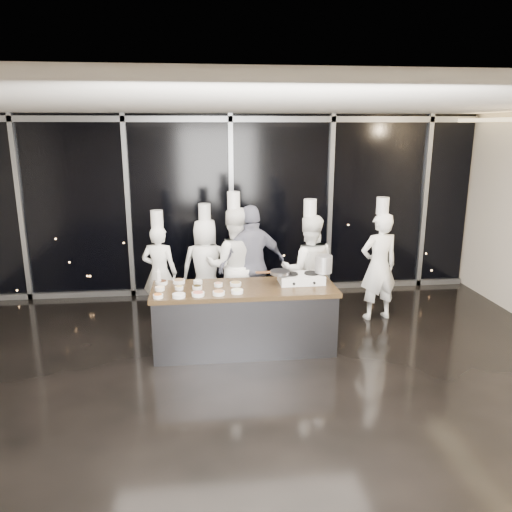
# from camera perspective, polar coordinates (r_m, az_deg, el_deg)

# --- Properties ---
(ground) EXTENTS (9.00, 9.00, 0.00)m
(ground) POSITION_cam_1_polar(r_m,az_deg,el_deg) (6.21, -0.56, -14.08)
(ground) COLOR black
(ground) RESTS_ON ground
(room_shell) EXTENTS (9.02, 7.02, 3.21)m
(room_shell) POSITION_cam_1_polar(r_m,az_deg,el_deg) (5.52, 1.21, 6.94)
(room_shell) COLOR beige
(room_shell) RESTS_ON ground
(window_wall) EXTENTS (8.90, 0.11, 3.20)m
(window_wall) POSITION_cam_1_polar(r_m,az_deg,el_deg) (8.98, -2.85, 5.73)
(window_wall) COLOR black
(window_wall) RESTS_ON ground
(demo_counter) EXTENTS (2.46, 0.86, 0.90)m
(demo_counter) POSITION_cam_1_polar(r_m,az_deg,el_deg) (6.83, -1.35, -7.12)
(demo_counter) COLOR #343439
(demo_counter) RESTS_ON ground
(stove) EXTENTS (0.61, 0.40, 0.14)m
(stove) POSITION_cam_1_polar(r_m,az_deg,el_deg) (6.87, 5.17, -2.54)
(stove) COLOR silver
(stove) RESTS_ON demo_counter
(frying_pan) EXTENTS (0.47, 0.28, 0.05)m
(frying_pan) POSITION_cam_1_polar(r_m,az_deg,el_deg) (6.76, 2.69, -1.88)
(frying_pan) COLOR slate
(frying_pan) RESTS_ON stove
(stock_pot) EXTENTS (0.24, 0.24, 0.23)m
(stock_pot) POSITION_cam_1_polar(r_m,az_deg,el_deg) (6.87, 7.72, -0.92)
(stock_pot) COLOR silver
(stock_pot) RESTS_ON stove
(prep_bowls) EXTENTS (1.16, 0.76, 0.05)m
(prep_bowls) POSITION_cam_1_polar(r_m,az_deg,el_deg) (6.60, -7.03, -3.67)
(prep_bowls) COLOR white
(prep_bowls) RESTS_ON demo_counter
(squeeze_bottle) EXTENTS (0.07, 0.07, 0.24)m
(squeeze_bottle) POSITION_cam_1_polar(r_m,az_deg,el_deg) (6.87, -11.08, -2.32)
(squeeze_bottle) COLOR silver
(squeeze_bottle) RESTS_ON demo_counter
(chef_far_left) EXTENTS (0.62, 0.48, 1.75)m
(chef_far_left) POSITION_cam_1_polar(r_m,az_deg,el_deg) (7.94, -10.97, -1.73)
(chef_far_left) COLOR white
(chef_far_left) RESTS_ON ground
(chef_left) EXTENTS (0.83, 0.59, 1.82)m
(chef_left) POSITION_cam_1_polar(r_m,az_deg,el_deg) (8.01, -5.74, -1.20)
(chef_left) COLOR white
(chef_left) RESTS_ON ground
(chef_center) EXTENTS (0.91, 0.72, 2.04)m
(chef_center) POSITION_cam_1_polar(r_m,az_deg,el_deg) (7.66, -2.49, -1.05)
(chef_center) COLOR white
(chef_center) RESTS_ON ground
(guest) EXTENTS (1.17, 0.77, 1.85)m
(guest) POSITION_cam_1_polar(r_m,az_deg,el_deg) (7.62, -0.44, -1.05)
(guest) COLOR #161A3E
(guest) RESTS_ON ground
(chef_right) EXTENTS (0.89, 0.72, 1.95)m
(chef_right) POSITION_cam_1_polar(r_m,az_deg,el_deg) (7.62, 6.00, -1.57)
(chef_right) COLOR white
(chef_right) RESTS_ON ground
(chef_side) EXTENTS (0.69, 0.51, 1.94)m
(chef_side) POSITION_cam_1_polar(r_m,az_deg,el_deg) (8.03, 13.85, -1.02)
(chef_side) COLOR white
(chef_side) RESTS_ON ground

